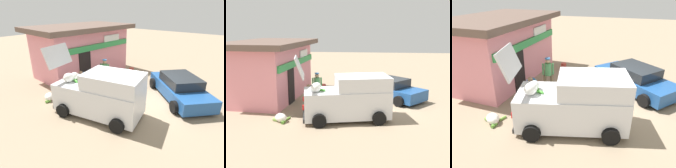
# 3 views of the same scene
# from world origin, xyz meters

# --- Properties ---
(ground_plane) EXTENTS (60.00, 60.00, 0.00)m
(ground_plane) POSITION_xyz_m (0.00, 0.00, 0.00)
(ground_plane) COLOR gray
(storefront_bar) EXTENTS (7.38, 4.63, 3.43)m
(storefront_bar) POSITION_xyz_m (1.14, 6.15, 1.78)
(storefront_bar) COLOR pink
(storefront_bar) RESTS_ON ground_plane
(delivery_van) EXTENTS (2.77, 4.52, 2.98)m
(delivery_van) POSITION_xyz_m (-2.38, 1.16, 1.01)
(delivery_van) COLOR silver
(delivery_van) RESTS_ON ground_plane
(parked_sedan) EXTENTS (4.22, 4.31, 1.26)m
(parked_sedan) POSITION_xyz_m (1.50, -0.99, 0.59)
(parked_sedan) COLOR #1E4C8C
(parked_sedan) RESTS_ON ground_plane
(vendor_standing) EXTENTS (0.44, 0.53, 1.73)m
(vendor_standing) POSITION_xyz_m (0.15, 3.14, 0.99)
(vendor_standing) COLOR #726047
(vendor_standing) RESTS_ON ground_plane
(customer_bending) EXTENTS (0.71, 0.63, 1.48)m
(customer_bending) POSITION_xyz_m (-1.44, 3.13, 0.88)
(customer_bending) COLOR navy
(customer_bending) RESTS_ON ground_plane
(unloaded_banana_pile) EXTENTS (0.83, 0.79, 0.39)m
(unloaded_banana_pile) POSITION_xyz_m (-3.08, 4.24, 0.18)
(unloaded_banana_pile) COLOR silver
(unloaded_banana_pile) RESTS_ON ground_plane
(paint_bucket) EXTENTS (0.34, 0.34, 0.35)m
(paint_bucket) POSITION_xyz_m (3.43, 3.31, 0.18)
(paint_bucket) COLOR #BF3F33
(paint_bucket) RESTS_ON ground_plane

